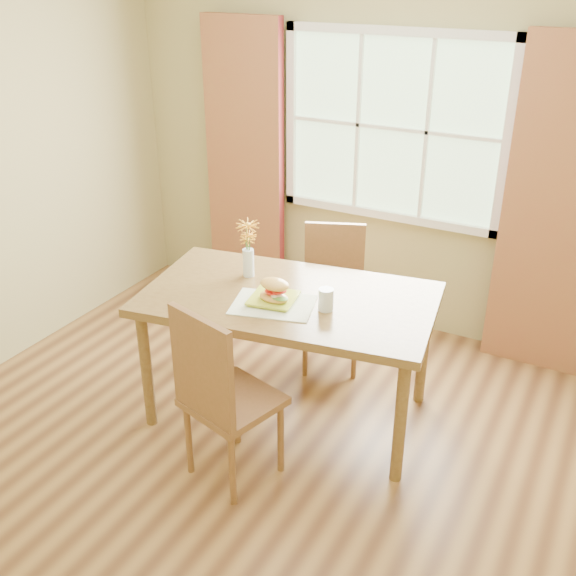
{
  "coord_description": "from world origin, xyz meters",
  "views": [
    {
      "loc": [
        1.56,
        -2.57,
        2.57
      ],
      "look_at": [
        -0.04,
        0.42,
        0.89
      ],
      "focal_mm": 42.0,
      "sensor_mm": 36.0,
      "label": 1
    }
  ],
  "objects_px": {
    "flower_vase": "(248,243)",
    "chair_near": "(219,392)",
    "chair_far": "(333,290)",
    "croissant_sandwich": "(274,291)",
    "dining_table": "(289,308)",
    "water_glass": "(326,300)"
  },
  "relations": [
    {
      "from": "croissant_sandwich",
      "to": "water_glass",
      "type": "distance_m",
      "value": 0.29
    },
    {
      "from": "chair_far",
      "to": "dining_table",
      "type": "bearing_deg",
      "value": -109.36
    },
    {
      "from": "chair_near",
      "to": "chair_far",
      "type": "bearing_deg",
      "value": 106.0
    },
    {
      "from": "chair_near",
      "to": "chair_far",
      "type": "xyz_separation_m",
      "value": [
        -0.01,
        1.41,
        -0.04
      ]
    },
    {
      "from": "water_glass",
      "to": "chair_near",
      "type": "bearing_deg",
      "value": -113.91
    },
    {
      "from": "water_glass",
      "to": "croissant_sandwich",
      "type": "bearing_deg",
      "value": -165.51
    },
    {
      "from": "flower_vase",
      "to": "chair_near",
      "type": "bearing_deg",
      "value": -69.16
    },
    {
      "from": "dining_table",
      "to": "flower_vase",
      "type": "relative_size",
      "value": 5.08
    },
    {
      "from": "dining_table",
      "to": "water_glass",
      "type": "height_order",
      "value": "water_glass"
    },
    {
      "from": "chair_far",
      "to": "croissant_sandwich",
      "type": "relative_size",
      "value": 5.09
    },
    {
      "from": "dining_table",
      "to": "chair_far",
      "type": "relative_size",
      "value": 1.84
    },
    {
      "from": "chair_far",
      "to": "water_glass",
      "type": "bearing_deg",
      "value": -90.67
    },
    {
      "from": "chair_far",
      "to": "croissant_sandwich",
      "type": "xyz_separation_m",
      "value": [
        0.01,
        -0.83,
        0.36
      ]
    },
    {
      "from": "chair_far",
      "to": "chair_near",
      "type": "bearing_deg",
      "value": -111.67
    },
    {
      "from": "dining_table",
      "to": "croissant_sandwich",
      "type": "relative_size",
      "value": 9.36
    },
    {
      "from": "chair_far",
      "to": "croissant_sandwich",
      "type": "height_order",
      "value": "chair_far"
    },
    {
      "from": "chair_far",
      "to": "croissant_sandwich",
      "type": "distance_m",
      "value": 0.91
    },
    {
      "from": "dining_table",
      "to": "flower_vase",
      "type": "bearing_deg",
      "value": 151.48
    },
    {
      "from": "dining_table",
      "to": "water_glass",
      "type": "distance_m",
      "value": 0.31
    },
    {
      "from": "chair_near",
      "to": "water_glass",
      "type": "bearing_deg",
      "value": 81.81
    },
    {
      "from": "chair_near",
      "to": "water_glass",
      "type": "xyz_separation_m",
      "value": [
        0.29,
        0.65,
        0.3
      ]
    },
    {
      "from": "water_glass",
      "to": "flower_vase",
      "type": "distance_m",
      "value": 0.65
    }
  ]
}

